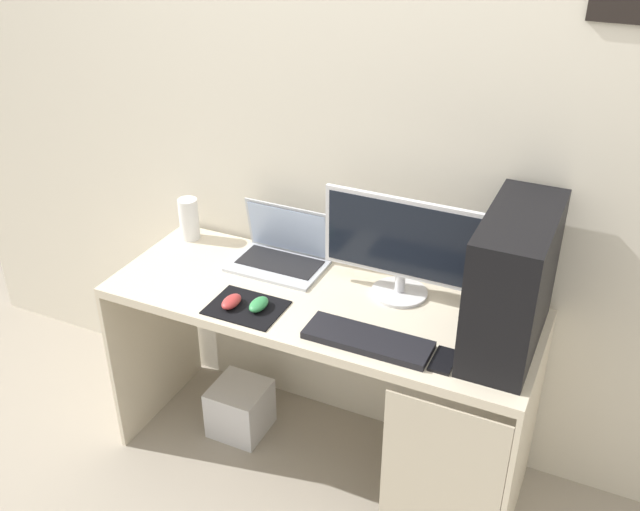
% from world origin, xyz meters
% --- Properties ---
extents(ground_plane, '(8.00, 8.00, 0.00)m').
position_xyz_m(ground_plane, '(0.00, 0.00, 0.00)').
color(ground_plane, '#9E9384').
extents(wall_back, '(4.00, 0.05, 2.60)m').
position_xyz_m(wall_back, '(0.00, 0.33, 1.30)').
color(wall_back, beige).
rests_on(wall_back, ground_plane).
extents(desk, '(1.56, 0.57, 0.77)m').
position_xyz_m(desk, '(0.02, -0.01, 0.62)').
color(desk, beige).
rests_on(desk, ground_plane).
extents(pc_tower, '(0.21, 0.50, 0.46)m').
position_xyz_m(pc_tower, '(0.65, 0.03, 1.00)').
color(pc_tower, black).
rests_on(pc_tower, desk).
extents(monitor, '(0.57, 0.20, 0.38)m').
position_xyz_m(monitor, '(0.24, 0.15, 0.97)').
color(monitor, silver).
rests_on(monitor, desk).
extents(laptop, '(0.35, 0.24, 0.23)m').
position_xyz_m(laptop, '(-0.24, 0.17, 0.82)').
color(laptop, '#B7BCC6').
rests_on(laptop, desk).
extents(speaker, '(0.08, 0.08, 0.17)m').
position_xyz_m(speaker, '(-0.68, 0.20, 0.86)').
color(speaker, white).
rests_on(speaker, desk).
extents(keyboard, '(0.42, 0.14, 0.02)m').
position_xyz_m(keyboard, '(0.25, -0.17, 0.78)').
color(keyboard, black).
rests_on(keyboard, desk).
extents(mousepad, '(0.26, 0.20, 0.00)m').
position_xyz_m(mousepad, '(-0.21, -0.16, 0.77)').
color(mousepad, black).
rests_on(mousepad, desk).
extents(mouse_left, '(0.06, 0.10, 0.03)m').
position_xyz_m(mouse_left, '(-0.17, -0.15, 0.79)').
color(mouse_left, '#338C4C').
rests_on(mouse_left, mousepad).
extents(mouse_right, '(0.06, 0.10, 0.03)m').
position_xyz_m(mouse_right, '(-0.26, -0.17, 0.79)').
color(mouse_right, '#B23333').
rests_on(mouse_right, mousepad).
extents(cell_phone, '(0.07, 0.13, 0.01)m').
position_xyz_m(cell_phone, '(0.50, -0.16, 0.78)').
color(cell_phone, black).
rests_on(cell_phone, desk).
extents(subwoofer, '(0.22, 0.22, 0.22)m').
position_xyz_m(subwoofer, '(-0.38, 0.01, 0.11)').
color(subwoofer, silver).
rests_on(subwoofer, ground_plane).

